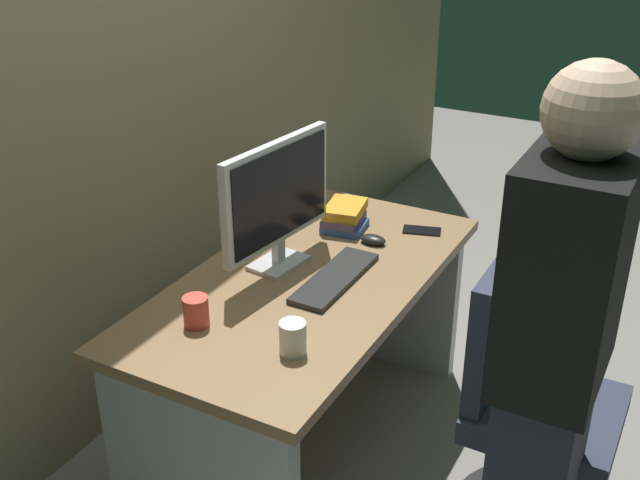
# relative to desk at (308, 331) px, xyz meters

# --- Properties ---
(ground_plane) EXTENTS (9.00, 9.00, 0.00)m
(ground_plane) POSITION_rel_desk_xyz_m (0.00, 0.00, -0.50)
(ground_plane) COLOR gray
(wall_back) EXTENTS (6.40, 0.10, 3.00)m
(wall_back) POSITION_rel_desk_xyz_m (0.00, 0.79, 1.00)
(wall_back) COLOR #8C7F5B
(wall_back) RESTS_ON ground
(desk) EXTENTS (1.45, 0.75, 0.73)m
(desk) POSITION_rel_desk_xyz_m (0.00, 0.00, 0.00)
(desk) COLOR #93704C
(desk) RESTS_ON ground
(office_chair) EXTENTS (0.52, 0.52, 0.94)m
(office_chair) POSITION_rel_desk_xyz_m (0.00, -0.79, -0.08)
(office_chair) COLOR black
(office_chair) RESTS_ON ground
(person_at_desk) EXTENTS (0.40, 0.24, 1.64)m
(person_at_desk) POSITION_rel_desk_xyz_m (-0.35, -0.90, 0.34)
(person_at_desk) COLOR #262838
(person_at_desk) RESTS_ON ground
(monitor) EXTENTS (0.54, 0.16, 0.46)m
(monitor) POSITION_rel_desk_xyz_m (0.02, 0.13, 0.48)
(monitor) COLOR silver
(monitor) RESTS_ON desk
(keyboard) EXTENTS (0.43, 0.13, 0.02)m
(keyboard) POSITION_rel_desk_xyz_m (0.02, -0.10, 0.23)
(keyboard) COLOR #262626
(keyboard) RESTS_ON desk
(mouse) EXTENTS (0.06, 0.10, 0.03)m
(mouse) POSITION_rel_desk_xyz_m (0.34, -0.09, 0.24)
(mouse) COLOR black
(mouse) RESTS_ON desk
(cup_near_keyboard) EXTENTS (0.08, 0.08, 0.10)m
(cup_near_keyboard) POSITION_rel_desk_xyz_m (-0.42, -0.19, 0.27)
(cup_near_keyboard) COLOR white
(cup_near_keyboard) RESTS_ON desk
(cup_by_monitor) EXTENTS (0.08, 0.08, 0.10)m
(cup_by_monitor) POSITION_rel_desk_xyz_m (-0.43, 0.15, 0.27)
(cup_by_monitor) COLOR #D84C3F
(cup_by_monitor) RESTS_ON desk
(book_stack) EXTENTS (0.22, 0.18, 0.10)m
(book_stack) POSITION_rel_desk_xyz_m (0.40, 0.06, 0.27)
(book_stack) COLOR #3359A5
(book_stack) RESTS_ON desk
(cell_phone) EXTENTS (0.11, 0.16, 0.01)m
(cell_phone) POSITION_rel_desk_xyz_m (0.52, -0.21, 0.23)
(cell_phone) COLOR black
(cell_phone) RESTS_ON desk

